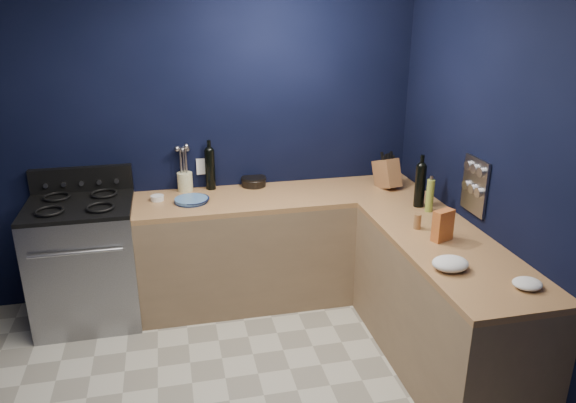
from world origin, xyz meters
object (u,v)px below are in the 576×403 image
object	(u,v)px
gas_range	(87,264)
crouton_bag	(443,225)
utensil_crock	(185,182)
knife_block	(387,174)
plate_stack	(191,200)

from	to	relation	value
gas_range	crouton_bag	xyz separation A→B (m)	(2.35, -1.07, 0.54)
gas_range	crouton_bag	world-z (taller)	crouton_bag
crouton_bag	utensil_crock	bearing A→B (deg)	118.04
utensil_crock	knife_block	world-z (taller)	knife_block
crouton_bag	gas_range	bearing A→B (deg)	134.17
gas_range	crouton_bag	bearing A→B (deg)	-24.48
utensil_crock	knife_block	size ratio (longest dim) A/B	0.66
knife_block	gas_range	bearing A→B (deg)	165.88
gas_range	utensil_crock	distance (m)	0.98
plate_stack	crouton_bag	bearing A→B (deg)	-34.63
plate_stack	knife_block	world-z (taller)	knife_block
gas_range	utensil_crock	world-z (taller)	utensil_crock
gas_range	plate_stack	xyz separation A→B (m)	(0.82, -0.01, 0.46)
gas_range	utensil_crock	xyz separation A→B (m)	(0.79, 0.27, 0.52)
plate_stack	utensil_crock	bearing A→B (deg)	96.10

